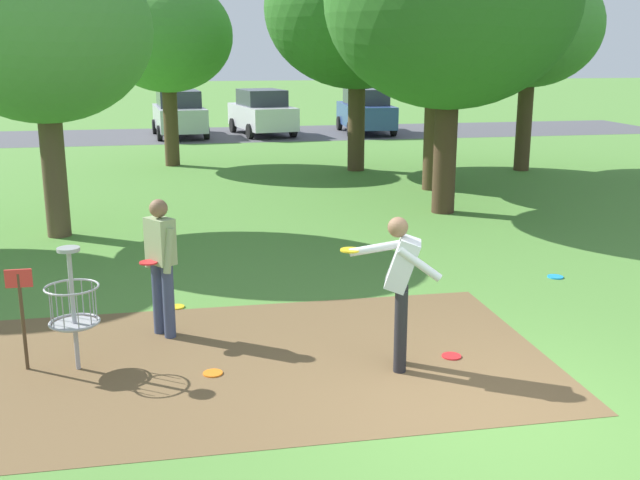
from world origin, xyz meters
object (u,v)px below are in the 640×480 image
at_px(parked_car_center_left, 262,112).
at_px(frisbee_by_tee, 555,277).
at_px(frisbee_mid_grass, 451,356).
at_px(frisbee_far_left, 177,307).
at_px(tree_far_center, 530,27).
at_px(tree_far_left, 167,36).
at_px(disc_golf_basket, 67,304).
at_px(tree_mid_left, 358,9).
at_px(tree_mid_center, 436,38).
at_px(player_foreground_watching, 400,283).
at_px(tree_mid_right, 42,31).
at_px(parked_car_center_right, 366,111).
at_px(parked_car_leftmost, 179,114).
at_px(player_throwing, 161,260).
at_px(frisbee_near_basket, 213,373).
at_px(tree_near_left, 451,0).

bearing_deg(parked_car_center_left, frisbee_by_tee, -83.94).
distance_m(frisbee_by_tee, frisbee_mid_grass, 3.77).
relative_size(frisbee_far_left, tree_far_center, 0.04).
height_order(frisbee_far_left, tree_far_left, tree_far_left).
height_order(frisbee_mid_grass, parked_car_center_left, parked_car_center_left).
bearing_deg(disc_golf_basket, tree_mid_left, 64.27).
xyz_separation_m(frisbee_mid_grass, tree_mid_center, (3.24, 10.23, 3.68)).
distance_m(player_foreground_watching, frisbee_mid_grass, 1.20).
distance_m(player_foreground_watching, parked_car_center_left, 23.63).
distance_m(player_foreground_watching, tree_mid_right, 8.84).
bearing_deg(tree_mid_left, parked_car_center_right, 74.34).
bearing_deg(disc_golf_basket, player_foreground_watching, -9.91).
relative_size(frisbee_mid_grass, parked_car_center_right, 0.05).
bearing_deg(frisbee_far_left, player_foreground_watching, -45.80).
relative_size(player_foreground_watching, tree_mid_left, 0.25).
bearing_deg(player_foreground_watching, parked_car_center_right, 76.79).
height_order(frisbee_mid_grass, tree_mid_center, tree_mid_center).
bearing_deg(frisbee_by_tee, parked_car_leftmost, 104.97).
relative_size(player_throwing, tree_far_center, 0.30).
bearing_deg(parked_car_center_left, disc_golf_basket, -101.56).
xyz_separation_m(player_throwing, frisbee_mid_grass, (3.24, -1.32, -0.96)).
distance_m(tree_far_left, tree_far_center, 10.41).
relative_size(disc_golf_basket, frisbee_mid_grass, 6.22).
relative_size(frisbee_by_tee, frisbee_far_left, 1.14).
bearing_deg(tree_far_center, frisbee_far_left, -133.76).
bearing_deg(tree_mid_center, parked_car_center_left, 101.83).
relative_size(parked_car_leftmost, parked_car_center_right, 1.02).
relative_size(tree_far_left, tree_far_center, 0.95).
bearing_deg(frisbee_far_left, tree_mid_right, 115.33).
height_order(tree_far_left, parked_car_leftmost, tree_far_left).
distance_m(frisbee_far_left, tree_mid_left, 13.21).
bearing_deg(frisbee_by_tee, tree_far_center, 67.44).
xyz_separation_m(parked_car_center_left, parked_car_center_right, (4.36, -0.11, 0.00)).
distance_m(player_foreground_watching, tree_far_center, 15.23).
relative_size(frisbee_near_basket, parked_car_center_left, 0.05).
bearing_deg(frisbee_far_left, tree_near_left, 42.62).
height_order(frisbee_near_basket, frisbee_by_tee, same).
bearing_deg(parked_car_center_left, parked_car_center_right, -1.45).
relative_size(player_throwing, parked_car_leftmost, 0.39).
xyz_separation_m(frisbee_mid_grass, tree_mid_right, (-5.26, 6.89, 3.74)).
xyz_separation_m(player_throwing, tree_mid_left, (5.34, 12.28, 3.55)).
height_order(frisbee_near_basket, tree_mid_right, tree_mid_right).
height_order(player_throwing, tree_far_left, tree_far_left).
height_order(frisbee_mid_grass, tree_mid_left, tree_mid_left).
height_order(player_throwing, parked_car_leftmost, parked_car_leftmost).
bearing_deg(tree_mid_center, player_foreground_watching, -110.66).
bearing_deg(player_throwing, parked_car_center_right, 69.87).
relative_size(tree_mid_center, parked_car_center_right, 1.23).
distance_m(tree_mid_center, tree_far_left, 8.30).
relative_size(frisbee_mid_grass, tree_near_left, 0.03).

